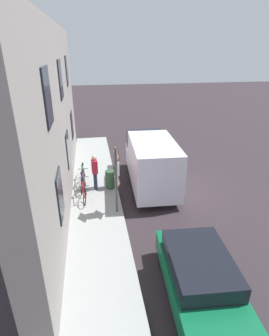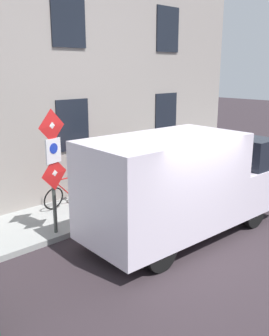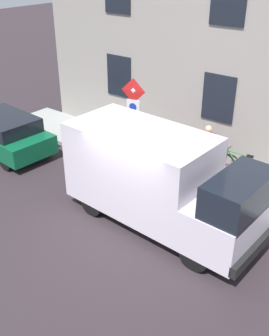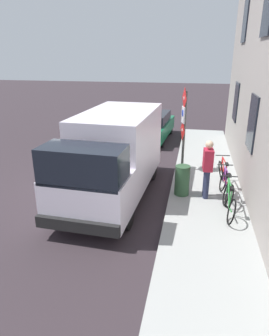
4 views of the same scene
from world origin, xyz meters
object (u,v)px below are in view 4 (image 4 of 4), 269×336
sign_post_stacked (183,121)px  pedestrian (207,167)px  delivery_van (114,154)px  parked_hatchback (151,125)px  bicycle_red (224,175)px  litter_bin (182,180)px  bicycle_green (229,201)px  bicycle_purple (226,187)px

sign_post_stacked → pedestrian: sign_post_stacked is taller
delivery_van → pedestrian: bearing=95.0°
parked_hatchback → pedestrian: bearing=-155.1°
parked_hatchback → bicycle_red: parked_hatchback is taller
sign_post_stacked → litter_bin: (0.15, -2.13, -1.35)m
sign_post_stacked → bicycle_green: 3.70m
delivery_van → bicycle_red: size_ratio=3.16×
parked_hatchback → sign_post_stacked: bearing=-155.0°
sign_post_stacked → litter_bin: bearing=-86.1°
bicycle_green → delivery_van: bearing=74.8°
sign_post_stacked → litter_bin: 2.53m
delivery_van → bicycle_green: size_ratio=3.16×
bicycle_purple → parked_hatchback: bearing=20.2°
parked_hatchback → pedestrian: 7.19m
bicycle_green → parked_hatchback: bearing=20.9°
parked_hatchback → bicycle_green: parked_hatchback is taller
bicycle_green → bicycle_purple: size_ratio=1.00×
bicycle_purple → delivery_van: bearing=87.0°
sign_post_stacked → pedestrian: 2.50m
bicycle_green → bicycle_red: bearing=-1.7°
parked_hatchback → bicycle_red: (3.18, -5.76, -0.22)m
delivery_van → bicycle_green: 3.51m
parked_hatchback → pedestrian: pedestrian is taller
sign_post_stacked → bicycle_purple: 2.96m
delivery_van → pedestrian: size_ratio=3.15×
sign_post_stacked → bicycle_green: size_ratio=1.65×
sign_post_stacked → bicycle_green: sign_post_stacked is taller
bicycle_purple → pedestrian: 0.80m
bicycle_red → parked_hatchback: bearing=22.2°
bicycle_purple → pedestrian: pedestrian is taller
bicycle_green → bicycle_red: (-0.00, 1.84, 0.00)m
parked_hatchback → litter_bin: size_ratio=4.56×
sign_post_stacked → bicycle_red: sign_post_stacked is taller
bicycle_green → litter_bin: litter_bin is taller
bicycle_green → pedestrian: pedestrian is taller
bicycle_red → pedestrian: pedestrian is taller
bicycle_red → litter_bin: bearing=118.0°
sign_post_stacked → bicycle_red: size_ratio=1.65×
bicycle_green → bicycle_purple: same height
bicycle_green → bicycle_red: size_ratio=1.00×
litter_bin → sign_post_stacked: bearing=93.9°
pedestrian → sign_post_stacked: bearing=-73.9°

